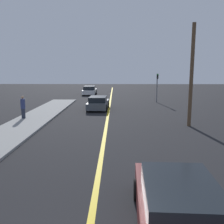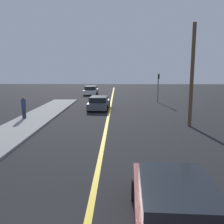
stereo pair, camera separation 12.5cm
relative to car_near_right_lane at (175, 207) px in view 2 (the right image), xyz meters
The scene contains 8 objects.
road_center_line 16.01m from the car_near_right_lane, 97.37° to the left, with size 0.20×60.00×0.01m.
sidewalk_left 13.47m from the car_near_right_lane, 124.13° to the left, with size 2.76×26.55×0.14m.
car_near_right_lane is the anchor object (origin of this frame).
car_ahead_center 18.17m from the car_near_right_lane, 99.71° to the left, with size 2.00×4.17×1.23m.
car_far_distant 32.05m from the car_near_right_lane, 99.47° to the left, with size 1.93×4.42×1.28m.
pedestrian_mid_group 15.29m from the car_near_right_lane, 122.83° to the left, with size 0.33×0.33×1.68m.
traffic_light 23.17m from the car_near_right_lane, 81.92° to the left, with size 0.18×0.40×3.24m.
utility_pole 11.90m from the car_near_right_lane, 72.53° to the left, with size 0.24×0.24×6.64m.
Camera 2 is at (0.73, -3.16, 3.77)m, focal length 40.00 mm.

